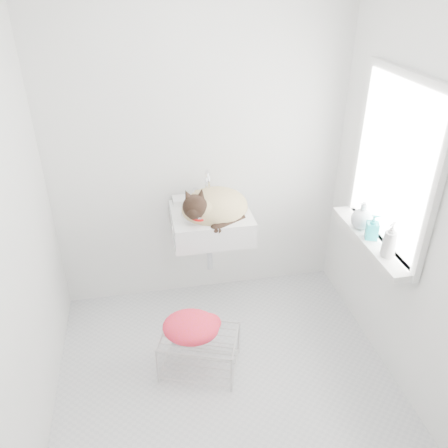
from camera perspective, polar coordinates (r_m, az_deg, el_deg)
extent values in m
cube|color=silver|center=(3.21, 0.16, -18.46)|extent=(2.20, 2.00, 0.02)
cube|color=white|center=(3.33, -3.16, 9.64)|extent=(2.20, 0.02, 2.50)
cube|color=white|center=(2.83, 22.70, 3.49)|extent=(0.02, 2.00, 2.50)
cube|color=white|center=(2.48, -25.56, -0.81)|extent=(0.02, 2.00, 2.50)
cube|color=white|center=(2.93, 20.85, 6.96)|extent=(0.01, 0.80, 1.00)
cube|color=white|center=(2.93, 20.59, 6.95)|extent=(0.04, 0.90, 1.10)
cube|color=white|center=(3.12, 17.97, -1.89)|extent=(0.16, 0.88, 0.04)
cube|color=white|center=(3.26, -1.66, 1.52)|extent=(0.57, 0.49, 0.23)
ellipsoid|color=#CEBF85|center=(3.24, -1.12, 1.95)|extent=(0.55, 0.50, 0.24)
sphere|color=black|center=(3.10, -4.16, 2.81)|extent=(0.21, 0.21, 0.17)
torus|color=#BF0606|center=(3.12, -3.75, 1.99)|extent=(0.18, 0.18, 0.07)
cube|color=beige|center=(3.15, -3.11, -15.67)|extent=(0.57, 0.49, 0.29)
ellipsoid|color=#E63400|center=(3.03, -4.16, -13.50)|extent=(0.43, 0.35, 0.15)
imported|color=silver|center=(2.94, 19.80, -3.82)|extent=(0.11, 0.11, 0.20)
imported|color=teal|center=(3.10, 17.97, -1.71)|extent=(0.10, 0.10, 0.17)
imported|color=silver|center=(3.21, 16.81, -0.39)|extent=(0.17, 0.17, 0.19)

